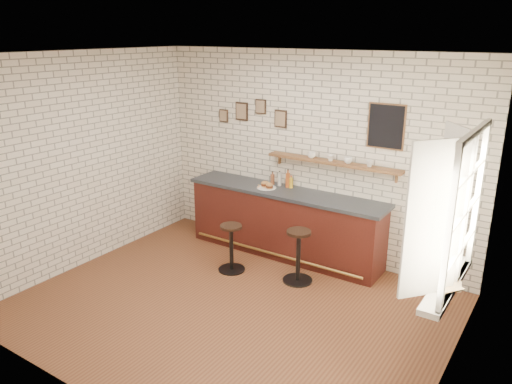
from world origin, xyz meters
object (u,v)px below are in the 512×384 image
Objects in this scene: condiment_bottle_yellow at (291,183)px; shelf_cup_d at (369,164)px; bar_counter at (284,222)px; bar_stool_right at (298,254)px; book_upper at (442,283)px; bitters_bottle_white at (280,180)px; shelf_cup_a at (312,155)px; ciabatta_sandwich at (267,185)px; bitters_bottle_amber at (288,180)px; sandwich_plate at (267,188)px; shelf_cup_c at (348,160)px; book_lower at (443,284)px; shelf_cup_b at (331,158)px; bar_stool_left at (231,246)px; bitters_bottle_brown at (272,179)px.

shelf_cup_d is at bearing 1.99° from condiment_bottle_yellow.
bar_stool_right is (0.60, -0.65, -0.11)m from bar_counter.
condiment_bottle_yellow is 3.11m from book_upper.
shelf_cup_a is (0.50, 0.04, 0.44)m from bitters_bottle_white.
ciabatta_sandwich is 0.95× the size of bitters_bottle_amber.
sandwich_plate is 2.49× the size of shelf_cup_a.
book_upper is (1.75, -1.73, -0.59)m from shelf_cup_c.
bar_stool_right is 2.26m from book_lower.
bitters_bottle_white is at bearing 64.50° from sandwich_plate.
shelf_cup_b is 2.71m from book_upper.
sandwich_plate is 1.06m from bar_stool_left.
ciabatta_sandwich is 1.11× the size of book_upper.
bitters_bottle_amber is at bearing 136.51° from book_lower.
shelf_cup_b is (0.80, 0.04, 0.44)m from bitters_bottle_white.
bar_stool_left is at bearing -166.12° from bar_stool_right.
shelf_cup_a reaches higher than shelf_cup_d.
bitters_bottle_amber reaches higher than bar_stool_right.
bitters_bottle_brown is (-0.32, 0.16, 0.59)m from bar_counter.
bitters_bottle_amber is at bearing 74.43° from bar_stool_left.
bitters_bottle_amber is 1.27m from bar_stool_right.
sandwich_plate is 2.43× the size of shelf_cup_c.
shelf_cup_c is 2.53m from book_upper.
sandwich_plate reaches higher than bar_counter.
bitters_bottle_brown is at bearing 138.90° from book_lower.
condiment_bottle_yellow is at bearing 167.71° from shelf_cup_a.
bar_stool_right is at bearing -53.97° from condiment_bottle_yellow.
book_upper is at bearing -30.23° from bar_counter.
book_upper is at bearing -117.19° from shelf_cup_b.
bitters_bottle_white is 0.91m from shelf_cup_b.
sandwich_plate is 1.07m from shelf_cup_b.
shelf_cup_b is 0.26m from shelf_cup_c.
bar_stool_left is at bearing -105.57° from bitters_bottle_amber.
ciabatta_sandwich is 0.32m from bitters_bottle_amber.
bar_counter reaches higher than bar_stool_left.
bitters_bottle_brown is 0.32m from condiment_bottle_yellow.
bitters_bottle_white is 3.27m from book_lower.
shelf_cup_a reaches higher than book_upper.
ciabatta_sandwich is at bearing -0.00° from sandwich_plate.
ciabatta_sandwich reaches higher than bar_stool_right.
bitters_bottle_brown is 0.86× the size of book_upper.
bitters_bottle_brown is 1.76× the size of shelf_cup_c.
book_upper reaches higher than bar_stool_right.
shelf_cup_d is at bearing 9.62° from sandwich_plate.
sandwich_plate reaches higher than bar_stool_left.
bar_stool_left is at bearing -140.97° from shelf_cup_a.
bar_stool_left is at bearing -153.87° from book_upper.
shelf_cup_c reaches higher than shelf_cup_a.
shelf_cup_d is 2.31m from book_lower.
bitters_bottle_amber is 1.02m from shelf_cup_c.
book_lower is (2.96, -0.62, 0.58)m from bar_stool_left.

